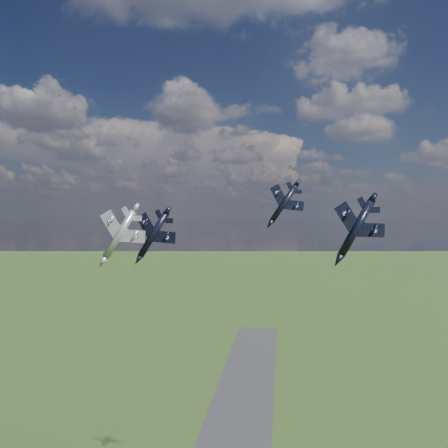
% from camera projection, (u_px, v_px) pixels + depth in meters
% --- Properties ---
extents(jet_lead_navy, '(11.22, 15.08, 8.11)m').
position_uv_depth(jet_lead_navy, '(153.00, 235.00, 91.47)').
color(jet_lead_navy, black).
extents(jet_right_navy, '(12.45, 15.52, 7.42)m').
position_uv_depth(jet_right_navy, '(356.00, 228.00, 71.84)').
color(jet_right_navy, black).
extents(jet_high_navy, '(12.76, 16.14, 8.35)m').
position_uv_depth(jet_high_navy, '(284.00, 203.00, 108.03)').
color(jet_high_navy, black).
extents(jet_left_silver, '(13.39, 17.10, 8.63)m').
position_uv_depth(jet_left_silver, '(120.00, 234.00, 90.71)').
color(jet_left_silver, '#9FA1A9').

